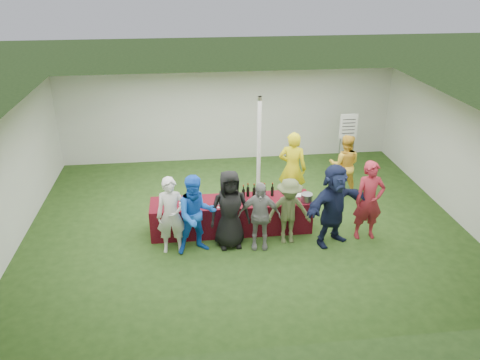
{
  "coord_description": "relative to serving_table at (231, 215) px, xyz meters",
  "views": [
    {
      "loc": [
        -1.24,
        -9.53,
        5.59
      ],
      "look_at": [
        -0.15,
        -0.31,
        1.25
      ],
      "focal_mm": 35.0,
      "sensor_mm": 36.0,
      "label": 1
    }
  ],
  "objects": [
    {
      "name": "staff_back",
      "position": [
        3.11,
        1.52,
        0.44
      ],
      "size": [
        0.94,
        0.82,
        1.64
      ],
      "primitive_type": "imported",
      "rotation": [
        0.0,
        0.0,
        2.85
      ],
      "color": "yellow",
      "rests_on": "ground"
    },
    {
      "name": "customer_5",
      "position": [
        2.11,
        -0.77,
        0.54
      ],
      "size": [
        1.77,
        1.23,
        1.84
      ],
      "primitive_type": "imported",
      "rotation": [
        0.0,
        0.0,
        0.45
      ],
      "color": "#151C3A",
      "rests_on": "ground"
    },
    {
      "name": "customer_0",
      "position": [
        -1.31,
        -0.69,
        0.47
      ],
      "size": [
        0.62,
        0.41,
        1.69
      ],
      "primitive_type": "imported",
      "rotation": [
        0.0,
        0.0,
        -0.01
      ],
      "color": "silver",
      "rests_on": "ground"
    },
    {
      "name": "wine_glasses",
      "position": [
        -0.45,
        -0.26,
        0.49
      ],
      "size": [
        2.82,
        0.11,
        0.16
      ],
      "color": "silver",
      "rests_on": "serving_table"
    },
    {
      "name": "staff_pourer",
      "position": [
        1.64,
        1.14,
        0.58
      ],
      "size": [
        0.81,
        0.69,
        1.9
      ],
      "primitive_type": "imported",
      "rotation": [
        0.0,
        0.0,
        2.75
      ],
      "color": "yellow",
      "rests_on": "ground"
    },
    {
      "name": "wine_list_sign",
      "position": [
        3.56,
        2.72,
        0.94
      ],
      "size": [
        0.5,
        0.03,
        1.8
      ],
      "color": "slate",
      "rests_on": "ground"
    },
    {
      "name": "customer_6",
      "position": [
        2.94,
        -0.64,
        0.53
      ],
      "size": [
        0.66,
        0.44,
        1.8
      ],
      "primitive_type": "imported",
      "rotation": [
        0.0,
        0.0,
        -0.01
      ],
      "color": "maroon",
      "rests_on": "ground"
    },
    {
      "name": "bar_towel",
      "position": [
        1.54,
        0.05,
        0.39
      ],
      "size": [
        0.25,
        0.18,
        0.03
      ],
      "primitive_type": "cube",
      "color": "white",
      "rests_on": "serving_table"
    },
    {
      "name": "water_bottle",
      "position": [
        0.13,
        0.08,
        0.48
      ],
      "size": [
        0.07,
        0.07,
        0.23
      ],
      "color": "silver",
      "rests_on": "serving_table"
    },
    {
      "name": "ground",
      "position": [
        0.35,
        0.31,
        -0.38
      ],
      "size": [
        60.0,
        60.0,
        0.0
      ],
      "primitive_type": "plane",
      "color": "#284719",
      "rests_on": "ground"
    },
    {
      "name": "wine_bottles",
      "position": [
        0.61,
        0.14,
        0.5
      ],
      "size": [
        0.74,
        0.15,
        0.32
      ],
      "color": "black",
      "rests_on": "serving_table"
    },
    {
      "name": "tent",
      "position": [
        0.85,
        1.51,
        0.98
      ],
      "size": [
        10.0,
        10.0,
        10.0
      ],
      "color": "white",
      "rests_on": "ground"
    },
    {
      "name": "customer_2",
      "position": [
        -0.09,
        -0.63,
        0.5
      ],
      "size": [
        0.91,
        0.64,
        1.75
      ],
      "primitive_type": "imported",
      "rotation": [
        0.0,
        0.0,
        0.1
      ],
      "color": "black",
      "rests_on": "ground"
    },
    {
      "name": "customer_4",
      "position": [
        1.17,
        -0.64,
        0.38
      ],
      "size": [
        0.98,
        0.57,
        1.51
      ],
      "primitive_type": "imported",
      "rotation": [
        0.0,
        0.0,
        -0.01
      ],
      "color": "#4E5832",
      "rests_on": "ground"
    },
    {
      "name": "serving_table",
      "position": [
        0.0,
        0.0,
        0.0
      ],
      "size": [
        3.6,
        0.8,
        0.75
      ],
      "primitive_type": "cube",
      "color": "maroon",
      "rests_on": "ground"
    },
    {
      "name": "customer_1",
      "position": [
        -0.8,
        -0.77,
        0.5
      ],
      "size": [
        0.96,
        0.82,
        1.74
      ],
      "primitive_type": "imported",
      "rotation": [
        0.0,
        0.0,
        0.21
      ],
      "color": "blue",
      "rests_on": "ground"
    },
    {
      "name": "customer_3",
      "position": [
        0.52,
        -0.77,
        0.39
      ],
      "size": [
        0.94,
        0.5,
        1.52
      ],
      "primitive_type": "imported",
      "rotation": [
        0.0,
        0.0,
        -0.15
      ],
      "color": "gray",
      "rests_on": "ground"
    },
    {
      "name": "dump_bucket",
      "position": [
        1.67,
        -0.22,
        0.46
      ],
      "size": [
        0.26,
        0.26,
        0.18
      ],
      "primitive_type": "cylinder",
      "color": "slate",
      "rests_on": "serving_table"
    }
  ]
}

